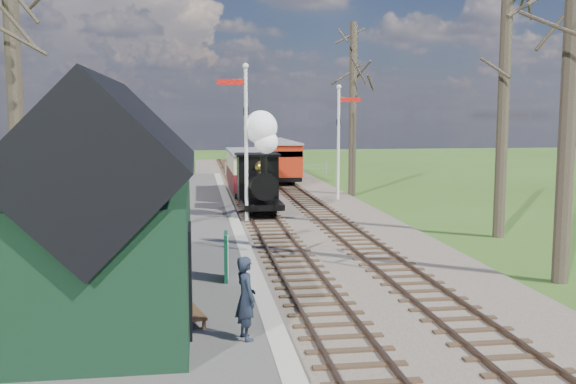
% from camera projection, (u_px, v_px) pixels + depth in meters
% --- Properties ---
extents(distant_hills, '(114.40, 48.00, 22.02)m').
position_uv_depth(distant_hills, '(233.00, 291.00, 74.92)').
color(distant_hills, '#385B23').
rests_on(distant_hills, ground).
extents(ballast_bed, '(8.00, 60.00, 0.10)m').
position_uv_depth(ballast_bed, '(278.00, 201.00, 31.33)').
color(ballast_bed, brown).
rests_on(ballast_bed, ground).
extents(track_near, '(1.60, 60.00, 0.15)m').
position_uv_depth(track_near, '(251.00, 201.00, 31.14)').
color(track_near, brown).
rests_on(track_near, ground).
extents(track_far, '(1.60, 60.00, 0.15)m').
position_uv_depth(track_far, '(304.00, 200.00, 31.51)').
color(track_far, brown).
rests_on(track_far, ground).
extents(platform, '(5.00, 44.00, 0.20)m').
position_uv_depth(platform, '(173.00, 232.00, 22.78)').
color(platform, '#474442').
rests_on(platform, ground).
extents(coping_strip, '(0.40, 44.00, 0.21)m').
position_uv_depth(coping_strip, '(237.00, 231.00, 23.11)').
color(coping_strip, '#B2AD9E').
rests_on(coping_strip, ground).
extents(station_shed, '(3.25, 6.30, 4.78)m').
position_uv_depth(station_shed, '(111.00, 216.00, 12.58)').
color(station_shed, black).
rests_on(station_shed, platform).
extents(semaphore_near, '(1.22, 0.24, 6.22)m').
position_uv_depth(semaphore_near, '(244.00, 131.00, 24.71)').
color(semaphore_near, silver).
rests_on(semaphore_near, ground).
extents(semaphore_far, '(1.22, 0.24, 5.72)m').
position_uv_depth(semaphore_far, '(340.00, 133.00, 31.37)').
color(semaphore_far, silver).
rests_on(semaphore_far, ground).
extents(bare_trees, '(15.51, 22.39, 12.00)m').
position_uv_depth(bare_trees, '(329.00, 82.00, 19.03)').
color(bare_trees, '#382D23').
rests_on(bare_trees, ground).
extents(fence_line, '(12.60, 0.08, 1.00)m').
position_uv_depth(fence_line, '(238.00, 168.00, 44.89)').
color(fence_line, slate).
rests_on(fence_line, ground).
extents(locomotive, '(1.69, 3.94, 4.23)m').
position_uv_depth(locomotive, '(260.00, 170.00, 26.64)').
color(locomotive, black).
rests_on(locomotive, ground).
extents(coach, '(1.97, 6.76, 2.08)m').
position_uv_depth(coach, '(248.00, 170.00, 32.66)').
color(coach, black).
rests_on(coach, ground).
extents(red_carriage_a, '(1.98, 4.90, 2.08)m').
position_uv_depth(red_carriage_a, '(282.00, 161.00, 39.50)').
color(red_carriage_a, black).
rests_on(red_carriage_a, ground).
extents(red_carriage_b, '(1.98, 4.90, 2.08)m').
position_uv_depth(red_carriage_b, '(271.00, 155.00, 44.90)').
color(red_carriage_b, black).
rests_on(red_carriage_b, ground).
extents(sign_board, '(0.14, 0.80, 1.17)m').
position_uv_depth(sign_board, '(226.00, 257.00, 15.75)').
color(sign_board, '#0E442C').
rests_on(sign_board, platform).
extents(bench, '(0.69, 1.34, 0.73)m').
position_uv_depth(bench, '(185.00, 305.00, 12.56)').
color(bench, '#4E321B').
rests_on(bench, platform).
extents(person, '(0.50, 0.64, 1.53)m').
position_uv_depth(person, '(246.00, 298.00, 11.54)').
color(person, '#1B2232').
rests_on(person, platform).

